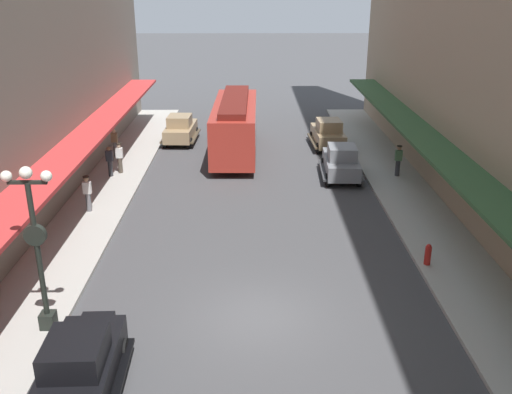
{
  "coord_description": "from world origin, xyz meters",
  "views": [
    {
      "loc": [
        -0.23,
        -15.63,
        10.13
      ],
      "look_at": [
        0.0,
        6.0,
        1.8
      ],
      "focal_mm": 40.03,
      "sensor_mm": 36.0,
      "label": 1
    }
  ],
  "objects": [
    {
      "name": "pedestrian_4",
      "position": [
        -7.74,
        13.54,
        0.99
      ],
      "size": [
        0.36,
        0.24,
        1.64
      ],
      "color": "#2D2D33",
      "rests_on": "sidewalk_left"
    },
    {
      "name": "parked_car_3",
      "position": [
        -4.78,
        20.77,
        0.94
      ],
      "size": [
        2.31,
        4.32,
        1.84
      ],
      "color": "#997F5B",
      "rests_on": "ground"
    },
    {
      "name": "lamp_post_with_clock",
      "position": [
        -6.4,
        -0.72,
        2.99
      ],
      "size": [
        1.42,
        0.44,
        5.16
      ],
      "color": "black",
      "rests_on": "sidewalk_left"
    },
    {
      "name": "pedestrian_2",
      "position": [
        -7.33,
        14.09,
        1.01
      ],
      "size": [
        0.36,
        0.28,
        1.67
      ],
      "color": "#4C4238",
      "rests_on": "sidewalk_left"
    },
    {
      "name": "pedestrian_1",
      "position": [
        -7.61,
        8.6,
        1.01
      ],
      "size": [
        0.36,
        0.28,
        1.67
      ],
      "color": "slate",
      "rests_on": "sidewalk_left"
    },
    {
      "name": "parked_car_2",
      "position": [
        4.72,
        19.5,
        0.94
      ],
      "size": [
        2.28,
        4.31,
        1.84
      ],
      "color": "#997F5B",
      "rests_on": "ground"
    },
    {
      "name": "sidewalk_left",
      "position": [
        -7.5,
        0.0,
        0.07
      ],
      "size": [
        3.0,
        60.0,
        0.15
      ],
      "primitive_type": "cube",
      "color": "#A8A59E",
      "rests_on": "ground"
    },
    {
      "name": "sidewalk_right",
      "position": [
        7.5,
        0.0,
        0.07
      ],
      "size": [
        3.0,
        60.0,
        0.15
      ],
      "primitive_type": "cube",
      "color": "#A8A59E",
      "rests_on": "ground"
    },
    {
      "name": "ground_plane",
      "position": [
        0.0,
        0.0,
        0.0
      ],
      "size": [
        200.0,
        200.0,
        0.0
      ],
      "primitive_type": "plane",
      "color": "#424244"
    },
    {
      "name": "pedestrian_0",
      "position": [
        -8.3,
        17.26,
        0.99
      ],
      "size": [
        0.36,
        0.24,
        1.64
      ],
      "color": "slate",
      "rests_on": "sidewalk_left"
    },
    {
      "name": "streetcar",
      "position": [
        -1.14,
        18.02,
        1.9
      ],
      "size": [
        2.67,
        9.64,
        3.46
      ],
      "color": "#A52D23",
      "rests_on": "ground"
    },
    {
      "name": "fire_hydrant",
      "position": [
        6.35,
        3.25,
        0.56
      ],
      "size": [
        0.24,
        0.24,
        0.82
      ],
      "color": "#B21E19",
      "rests_on": "sidewalk_right"
    },
    {
      "name": "pedestrian_5",
      "position": [
        7.7,
        13.45,
        1.01
      ],
      "size": [
        0.36,
        0.28,
        1.67
      ],
      "color": "#2D2D33",
      "rests_on": "sidewalk_right"
    },
    {
      "name": "parked_car_0",
      "position": [
        -4.59,
        -3.61,
        0.94
      ],
      "size": [
        2.25,
        4.3,
        1.84
      ],
      "color": "black",
      "rests_on": "ground"
    },
    {
      "name": "parked_car_1",
      "position": [
        4.66,
        13.54,
        0.94
      ],
      "size": [
        2.3,
        4.32,
        1.84
      ],
      "color": "slate",
      "rests_on": "ground"
    }
  ]
}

